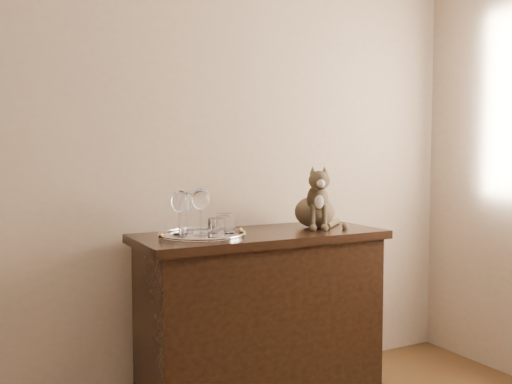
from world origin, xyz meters
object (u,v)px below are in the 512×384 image
at_px(sideboard, 260,319).
at_px(wine_glass_a, 180,213).
at_px(wine_glass_b, 187,212).
at_px(tumbler_c, 225,223).
at_px(wine_glass_d, 201,212).
at_px(cat, 315,196).
at_px(wine_glass_c, 180,214).
at_px(tumbler_b, 217,228).
at_px(tray, 202,236).
at_px(tumbler_a, 227,225).

bearing_deg(sideboard, wine_glass_a, 171.13).
relative_size(wine_glass_b, tumbler_c, 2.08).
relative_size(wine_glass_d, cat, 0.67).
distance_m(wine_glass_b, cat, 0.67).
bearing_deg(cat, wine_glass_b, -163.28).
height_order(sideboard, wine_glass_c, wine_glass_c).
relative_size(wine_glass_d, tumbler_c, 2.32).
bearing_deg(tumbler_c, tumbler_b, -127.31).
bearing_deg(tumbler_b, tray, 100.53).
distance_m(tray, tumbler_a, 0.12).
relative_size(wine_glass_a, wine_glass_d, 0.96).
height_order(tumbler_a, cat, cat).
bearing_deg(tumbler_b, wine_glass_b, 103.65).
distance_m(wine_glass_b, wine_glass_c, 0.16).
distance_m(wine_glass_c, wine_glass_d, 0.12).
xyz_separation_m(wine_glass_b, cat, (0.66, -0.08, 0.06)).
relative_size(wine_glass_a, tumbler_a, 2.27).
distance_m(wine_glass_d, cat, 0.63).
relative_size(wine_glass_b, tumbler_a, 2.14).
bearing_deg(tumbler_a, tray, 145.99).
distance_m(wine_glass_b, tumbler_a, 0.22).
height_order(sideboard, tumbler_b, tumbler_b).
height_order(wine_glass_a, wine_glass_d, wine_glass_d).
bearing_deg(wine_glass_d, tumbler_c, 5.61).
bearing_deg(wine_glass_b, wine_glass_a, -136.38).
bearing_deg(wine_glass_d, wine_glass_c, -163.08).
bearing_deg(tumbler_a, wine_glass_b, 126.32).
bearing_deg(sideboard, cat, 5.39).
relative_size(sideboard, tray, 3.00).
relative_size(sideboard, cat, 3.80).
xyz_separation_m(sideboard, cat, (0.33, 0.03, 0.58)).
height_order(tray, tumbler_b, tumbler_b).
xyz_separation_m(wine_glass_c, tumbler_c, (0.24, 0.05, -0.06)).
bearing_deg(tumbler_c, tumbler_a, -108.04).
xyz_separation_m(wine_glass_b, tumbler_c, (0.15, -0.09, -0.05)).
bearing_deg(wine_glass_a, wine_glass_b, 43.62).
distance_m(sideboard, tumbler_c, 0.51).
height_order(tray, cat, cat).
bearing_deg(wine_glass_a, tumbler_c, -10.86).
bearing_deg(wine_glass_a, wine_glass_d, -31.82).
bearing_deg(tumbler_a, wine_glass_c, 171.12).
bearing_deg(wine_glass_b, tumbler_c, -31.22).
height_order(wine_glass_c, tumbler_c, wine_glass_c).
xyz_separation_m(tumbler_a, tumbler_c, (0.03, 0.08, 0.00)).
distance_m(wine_glass_c, tumbler_a, 0.22).
bearing_deg(tray, sideboard, -0.78).
distance_m(sideboard, tumbler_b, 0.56).
xyz_separation_m(tray, wine_glass_a, (-0.09, 0.06, 0.10)).
distance_m(tumbler_a, tumbler_c, 0.08).
bearing_deg(wine_glass_c, wine_glass_a, 71.07).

